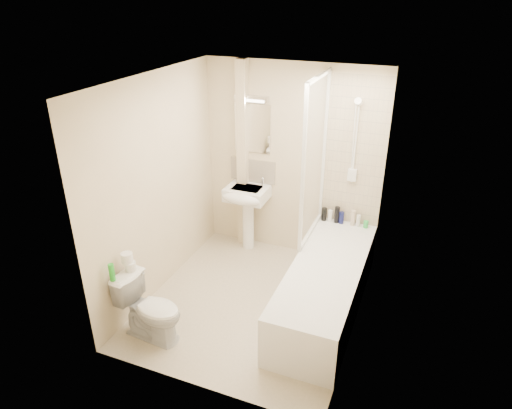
% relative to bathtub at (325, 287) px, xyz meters
% --- Properties ---
extents(floor, '(2.50, 2.50, 0.00)m').
position_rel_bathtub_xyz_m(floor, '(-0.75, -0.18, -0.29)').
color(floor, beige).
rests_on(floor, ground).
extents(wall_back, '(2.20, 0.02, 2.40)m').
position_rel_bathtub_xyz_m(wall_back, '(-0.75, 1.07, 0.91)').
color(wall_back, beige).
rests_on(wall_back, ground).
extents(wall_left, '(0.02, 2.50, 2.40)m').
position_rel_bathtub_xyz_m(wall_left, '(-1.85, -0.18, 0.91)').
color(wall_left, beige).
rests_on(wall_left, ground).
extents(wall_right, '(0.02, 2.50, 2.40)m').
position_rel_bathtub_xyz_m(wall_right, '(0.35, -0.18, 0.91)').
color(wall_right, beige).
rests_on(wall_right, ground).
extents(ceiling, '(2.20, 2.50, 0.02)m').
position_rel_bathtub_xyz_m(ceiling, '(-0.75, -0.18, 2.11)').
color(ceiling, white).
rests_on(ceiling, wall_back).
extents(tile_back, '(0.70, 0.01, 1.75)m').
position_rel_bathtub_xyz_m(tile_back, '(0.00, 1.05, 1.14)').
color(tile_back, beige).
rests_on(tile_back, wall_back).
extents(tile_right, '(0.01, 2.10, 1.75)m').
position_rel_bathtub_xyz_m(tile_right, '(0.34, 0.00, 1.14)').
color(tile_right, beige).
rests_on(tile_right, wall_right).
extents(pipe_boxing, '(0.12, 0.12, 2.40)m').
position_rel_bathtub_xyz_m(pipe_boxing, '(-1.37, 1.01, 0.91)').
color(pipe_boxing, beige).
rests_on(pipe_boxing, ground).
extents(splashback, '(0.60, 0.02, 0.30)m').
position_rel_bathtub_xyz_m(splashback, '(-1.26, 1.06, 0.74)').
color(splashback, beige).
rests_on(splashback, wall_back).
extents(mirror, '(0.46, 0.01, 0.60)m').
position_rel_bathtub_xyz_m(mirror, '(-1.26, 1.05, 1.29)').
color(mirror, white).
rests_on(mirror, wall_back).
extents(strip_light, '(0.42, 0.07, 0.07)m').
position_rel_bathtub_xyz_m(strip_light, '(-1.26, 1.03, 1.66)').
color(strip_light, silver).
rests_on(strip_light, wall_back).
extents(bathtub, '(0.70, 2.10, 0.55)m').
position_rel_bathtub_xyz_m(bathtub, '(0.00, 0.00, 0.00)').
color(bathtub, white).
rests_on(bathtub, ground).
extents(shower_screen, '(0.04, 0.92, 1.80)m').
position_rel_bathtub_xyz_m(shower_screen, '(-0.35, 0.61, 1.16)').
color(shower_screen, white).
rests_on(shower_screen, bathtub).
extents(shower_fixture, '(0.10, 0.16, 0.99)m').
position_rel_bathtub_xyz_m(shower_fixture, '(-0.00, 1.01, 1.26)').
color(shower_fixture, white).
rests_on(shower_fixture, wall_back).
extents(pedestal_sink, '(0.52, 0.48, 0.99)m').
position_rel_bathtub_xyz_m(pedestal_sink, '(-1.26, 0.83, 0.41)').
color(pedestal_sink, white).
rests_on(pedestal_sink, ground).
extents(bottle_black_a, '(0.06, 0.06, 0.16)m').
position_rel_bathtub_xyz_m(bottle_black_a, '(-0.28, 0.98, 0.34)').
color(bottle_black_a, black).
rests_on(bottle_black_a, bathtub).
extents(bottle_white_a, '(0.05, 0.05, 0.15)m').
position_rel_bathtub_xyz_m(bottle_white_a, '(-0.21, 0.98, 0.33)').
color(bottle_white_a, white).
rests_on(bottle_white_a, bathtub).
extents(bottle_black_b, '(0.06, 0.06, 0.21)m').
position_rel_bathtub_xyz_m(bottle_black_b, '(-0.13, 0.98, 0.36)').
color(bottle_black_b, black).
rests_on(bottle_black_b, bathtub).
extents(bottle_blue, '(0.06, 0.06, 0.15)m').
position_rel_bathtub_xyz_m(bottle_blue, '(-0.07, 0.98, 0.33)').
color(bottle_blue, '#12164F').
rests_on(bottle_blue, bathtub).
extents(bottle_cream, '(0.05, 0.05, 0.19)m').
position_rel_bathtub_xyz_m(bottle_cream, '(0.07, 0.98, 0.36)').
color(bottle_cream, beige).
rests_on(bottle_cream, bathtub).
extents(bottle_white_b, '(0.05, 0.05, 0.14)m').
position_rel_bathtub_xyz_m(bottle_white_b, '(0.13, 0.98, 0.33)').
color(bottle_white_b, silver).
rests_on(bottle_white_b, bathtub).
extents(bottle_green, '(0.06, 0.06, 0.08)m').
position_rel_bathtub_xyz_m(bottle_green, '(0.22, 0.98, 0.30)').
color(bottle_green, green).
rests_on(bottle_green, bathtub).
extents(toilet, '(0.49, 0.71, 0.66)m').
position_rel_bathtub_xyz_m(toilet, '(-1.47, -1.03, 0.04)').
color(toilet, white).
rests_on(toilet, ground).
extents(toilet_roll_lower, '(0.11, 0.11, 0.09)m').
position_rel_bathtub_xyz_m(toilet_roll_lower, '(-1.71, -0.95, 0.42)').
color(toilet_roll_lower, white).
rests_on(toilet_roll_lower, toilet).
extents(toilet_roll_upper, '(0.11, 0.11, 0.10)m').
position_rel_bathtub_xyz_m(toilet_roll_upper, '(-1.74, -0.95, 0.51)').
color(toilet_roll_upper, white).
rests_on(toilet_roll_upper, toilet_roll_lower).
extents(green_bottle, '(0.05, 0.05, 0.18)m').
position_rel_bathtub_xyz_m(green_bottle, '(-1.77, -1.15, 0.46)').
color(green_bottle, green).
rests_on(green_bottle, toilet).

